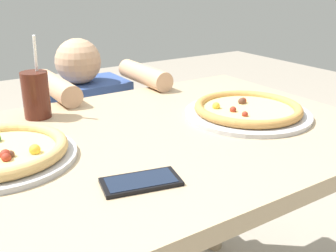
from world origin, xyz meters
name	(u,v)px	position (x,y,z in m)	size (l,w,h in m)	color
dining_table	(154,176)	(0.00, 0.00, 0.63)	(1.15, 0.80, 0.75)	tan
pizza_near	(248,110)	(0.29, -0.03, 0.77)	(0.36, 0.36, 0.04)	#B7B7BC
pizza_far	(0,152)	(-0.36, 0.04, 0.77)	(0.32, 0.32, 0.04)	#B7B7BC
drink_cup_colored	(36,95)	(-0.21, 0.28, 0.82)	(0.07, 0.07, 0.23)	#4C1E14
cell_phone	(141,182)	(-0.16, -0.21, 0.75)	(0.16, 0.11, 0.01)	black
diner_seated	(86,156)	(0.07, 0.66, 0.41)	(0.40, 0.52, 0.90)	#333847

